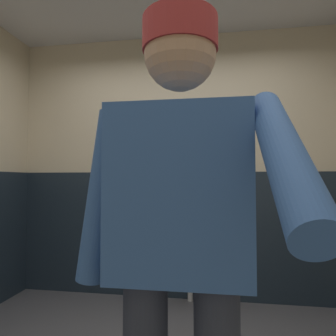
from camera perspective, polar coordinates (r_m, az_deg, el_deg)
wall_back at (r=3.13m, az=2.05°, el=0.65°), size 4.00×0.12×2.70m
wainscot_band_back at (r=3.10m, az=1.90°, el=-12.59°), size 3.40×0.03×1.27m
urinal_solo at (r=2.92m, az=4.08°, el=-10.39°), size 0.40×0.34×1.24m
person at (r=0.94m, az=2.32°, el=-13.15°), size 0.64×0.60×1.70m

